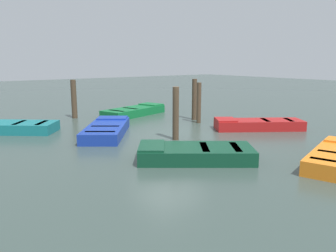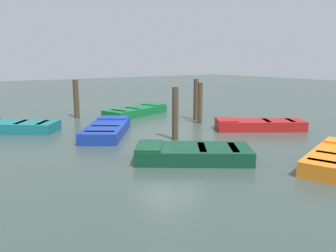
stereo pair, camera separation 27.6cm
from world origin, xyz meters
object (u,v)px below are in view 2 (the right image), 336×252
(rowboat_green, at_px, (136,111))
(mooring_piling_near_left, at_px, (200,103))
(rowboat_red, at_px, (259,125))
(rowboat_orange, at_px, (334,158))
(rowboat_dark_green, at_px, (192,153))
(mooring_piling_mid_left, at_px, (196,100))
(mooring_piling_mid_right, at_px, (76,99))
(rowboat_teal, at_px, (15,126))
(rowboat_blue, at_px, (107,129))
(mooring_piling_near_right, at_px, (175,114))

(rowboat_green, distance_m, mooring_piling_near_left, 3.90)
(rowboat_red, bearing_deg, mooring_piling_near_left, -35.14)
(rowboat_orange, bearing_deg, rowboat_dark_green, 120.14)
(mooring_piling_mid_left, relative_size, mooring_piling_near_left, 1.06)
(rowboat_dark_green, xyz_separation_m, mooring_piling_near_left, (-4.30, 4.02, 0.71))
(mooring_piling_mid_left, xyz_separation_m, mooring_piling_near_left, (0.76, -0.39, -0.06))
(mooring_piling_mid_right, xyz_separation_m, mooring_piling_near_left, (4.64, 4.08, -0.03))
(rowboat_orange, xyz_separation_m, mooring_piling_mid_left, (-7.69, 1.54, 0.76))
(mooring_piling_mid_left, bearing_deg, rowboat_red, 9.98)
(mooring_piling_mid_right, bearing_deg, rowboat_dark_green, 0.39)
(rowboat_red, height_order, rowboat_teal, same)
(rowboat_green, relative_size, mooring_piling_mid_left, 1.97)
(rowboat_orange, distance_m, rowboat_blue, 7.93)
(rowboat_dark_green, bearing_deg, mooring_piling_near_left, -96.21)
(mooring_piling_near_right, bearing_deg, mooring_piling_mid_right, -169.78)
(mooring_piling_near_right, distance_m, mooring_piling_mid_left, 4.27)
(rowboat_blue, relative_size, mooring_piling_near_left, 1.99)
(mooring_piling_near_right, bearing_deg, rowboat_teal, -137.85)
(rowboat_teal, distance_m, mooring_piling_near_right, 6.64)
(rowboat_red, relative_size, mooring_piling_near_left, 1.95)
(mooring_piling_mid_right, bearing_deg, rowboat_orange, 14.19)
(rowboat_red, xyz_separation_m, mooring_piling_near_left, (-2.59, -0.98, 0.71))
(rowboat_green, height_order, rowboat_teal, same)
(rowboat_green, xyz_separation_m, mooring_piling_mid_left, (2.87, 1.63, 0.76))
(rowboat_blue, bearing_deg, rowboat_red, -80.58)
(rowboat_blue, relative_size, mooring_piling_mid_right, 1.93)
(mooring_piling_mid_left, bearing_deg, mooring_piling_near_right, -50.21)
(mooring_piling_near_left, bearing_deg, rowboat_orange, -9.45)
(rowboat_orange, height_order, rowboat_teal, same)
(rowboat_green, height_order, rowboat_dark_green, same)
(rowboat_teal, bearing_deg, rowboat_blue, 175.69)
(rowboat_teal, distance_m, mooring_piling_mid_left, 8.04)
(rowboat_teal, height_order, mooring_piling_near_right, mooring_piling_near_right)
(rowboat_red, relative_size, mooring_piling_mid_right, 1.89)
(rowboat_red, distance_m, rowboat_green, 6.60)
(rowboat_orange, xyz_separation_m, rowboat_blue, (-7.18, -3.36, -0.00))
(rowboat_orange, height_order, mooring_piling_near_right, mooring_piling_near_right)
(rowboat_red, distance_m, rowboat_orange, 4.83)
(rowboat_red, xyz_separation_m, mooring_piling_mid_left, (-3.35, -0.59, 0.76))
(rowboat_blue, bearing_deg, rowboat_dark_green, -136.95)
(rowboat_green, bearing_deg, mooring_piling_mid_right, 143.38)
(rowboat_green, bearing_deg, rowboat_orange, -106.55)
(rowboat_green, height_order, mooring_piling_near_right, mooring_piling_near_right)
(rowboat_red, relative_size, rowboat_dark_green, 1.04)
(rowboat_orange, distance_m, mooring_piling_mid_left, 7.88)
(mooring_piling_mid_right, bearing_deg, rowboat_green, 70.40)
(rowboat_red, xyz_separation_m, rowboat_dark_green, (1.71, -5.00, 0.00))
(rowboat_orange, xyz_separation_m, rowboat_dark_green, (-2.62, -2.86, -0.00))
(rowboat_dark_green, bearing_deg, mooring_piling_near_right, -78.99)
(mooring_piling_mid_right, bearing_deg, mooring_piling_near_left, 41.30)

